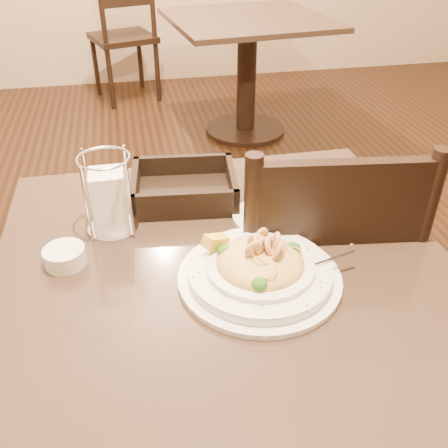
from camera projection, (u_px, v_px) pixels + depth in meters
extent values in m
cylinder|color=black|center=(226.00, 383.00, 1.19)|extent=(0.12, 0.12, 0.66)
cube|color=#443326|center=(226.00, 269.00, 0.99)|extent=(0.90, 0.90, 0.03)
cylinder|color=black|center=(245.00, 129.00, 3.33)|extent=(0.52, 0.52, 0.03)
cylinder|color=black|center=(246.00, 78.00, 3.14)|extent=(0.12, 0.12, 0.66)
cube|color=#443326|center=(248.00, 19.00, 2.94)|extent=(1.00, 1.00, 0.03)
cube|color=black|center=(307.00, 285.00, 1.35)|extent=(0.47, 0.47, 0.04)
cylinder|color=black|center=(343.00, 301.00, 1.64)|extent=(0.04, 0.04, 0.43)
cylinder|color=black|center=(234.00, 306.00, 1.62)|extent=(0.04, 0.04, 0.43)
cylinder|color=black|center=(379.00, 392.00, 1.34)|extent=(0.04, 0.04, 0.43)
cylinder|color=black|center=(245.00, 400.00, 1.32)|extent=(0.04, 0.04, 0.43)
cylinder|color=black|center=(417.00, 247.00, 1.07)|extent=(0.04, 0.04, 0.46)
cylinder|color=black|center=(251.00, 254.00, 1.05)|extent=(0.04, 0.04, 0.46)
cube|color=black|center=(341.00, 210.00, 1.00)|extent=(0.36, 0.08, 0.22)
cube|color=black|center=(123.00, 38.00, 3.64)|extent=(0.53, 0.53, 0.04)
cylinder|color=black|center=(140.00, 61.00, 3.98)|extent=(0.04, 0.04, 0.43)
cylinder|color=black|center=(96.00, 67.00, 3.83)|extent=(0.04, 0.04, 0.43)
cylinder|color=black|center=(157.00, 73.00, 3.71)|extent=(0.04, 0.04, 0.43)
cylinder|color=black|center=(111.00, 80.00, 3.57)|extent=(0.04, 0.04, 0.43)
cylinder|color=black|center=(152.00, 3.00, 3.44)|extent=(0.04, 0.04, 0.46)
cylinder|color=black|center=(102.00, 7.00, 3.30)|extent=(0.04, 0.04, 0.46)
cylinder|color=white|center=(259.00, 278.00, 0.94)|extent=(0.31, 0.31, 0.01)
cylinder|color=white|center=(260.00, 271.00, 0.93)|extent=(0.27, 0.27, 0.02)
cylinder|color=white|center=(260.00, 265.00, 0.92)|extent=(0.20, 0.20, 0.01)
ellipsoid|color=gold|center=(260.00, 263.00, 0.92)|extent=(0.16, 0.16, 0.06)
cube|color=yellow|center=(215.00, 242.00, 0.95)|extent=(0.06, 0.05, 0.04)
cube|color=silver|center=(328.00, 260.00, 0.94)|extent=(0.11, 0.03, 0.01)
cube|color=silver|center=(297.00, 263.00, 0.92)|extent=(0.03, 0.02, 0.00)
torus|color=gold|center=(254.00, 260.00, 0.92)|extent=(0.05, 0.05, 0.02)
torus|color=gold|center=(263.00, 248.00, 0.92)|extent=(0.06, 0.06, 0.02)
torus|color=gold|center=(275.00, 260.00, 0.89)|extent=(0.03, 0.05, 0.04)
torus|color=gold|center=(251.00, 271.00, 0.88)|extent=(0.04, 0.04, 0.01)
torus|color=gold|center=(265.00, 258.00, 0.90)|extent=(0.03, 0.03, 0.03)
torus|color=gold|center=(264.00, 251.00, 0.91)|extent=(0.05, 0.05, 0.03)
torus|color=gold|center=(260.00, 271.00, 0.88)|extent=(0.06, 0.06, 0.02)
torus|color=gold|center=(267.00, 256.00, 0.91)|extent=(0.05, 0.04, 0.02)
torus|color=gold|center=(276.00, 248.00, 0.92)|extent=(0.06, 0.06, 0.03)
torus|color=gold|center=(245.00, 252.00, 0.94)|extent=(0.04, 0.03, 0.02)
torus|color=gold|center=(249.00, 272.00, 0.89)|extent=(0.05, 0.04, 0.02)
torus|color=gold|center=(247.00, 272.00, 0.88)|extent=(0.04, 0.04, 0.01)
torus|color=gold|center=(251.00, 246.00, 0.95)|extent=(0.05, 0.05, 0.03)
torus|color=gold|center=(251.00, 252.00, 0.92)|extent=(0.04, 0.03, 0.03)
torus|color=gold|center=(292.00, 257.00, 0.92)|extent=(0.04, 0.04, 0.04)
torus|color=gold|center=(269.00, 273.00, 0.86)|extent=(0.04, 0.04, 0.02)
torus|color=gold|center=(283.00, 253.00, 0.91)|extent=(0.05, 0.05, 0.00)
torus|color=gold|center=(264.00, 273.00, 0.88)|extent=(0.03, 0.03, 0.02)
torus|color=gold|center=(273.00, 269.00, 0.88)|extent=(0.05, 0.05, 0.01)
torus|color=gold|center=(261.00, 257.00, 0.89)|extent=(0.04, 0.05, 0.03)
torus|color=#F1B077|center=(278.00, 251.00, 0.89)|extent=(0.04, 0.04, 0.04)
torus|color=#F1B077|center=(261.00, 237.00, 0.92)|extent=(0.04, 0.03, 0.04)
torus|color=#F1B077|center=(275.00, 242.00, 0.91)|extent=(0.03, 0.04, 0.04)
torus|color=#F1B077|center=(258.00, 245.00, 0.90)|extent=(0.04, 0.04, 0.04)
torus|color=#F1B077|center=(257.00, 244.00, 0.90)|extent=(0.04, 0.03, 0.04)
torus|color=#F1B077|center=(271.00, 246.00, 0.90)|extent=(0.04, 0.05, 0.04)
torus|color=#F1B077|center=(261.00, 246.00, 0.90)|extent=(0.04, 0.03, 0.04)
torus|color=#F1B077|center=(254.00, 250.00, 0.89)|extent=(0.04, 0.02, 0.04)
ellipsoid|color=#215012|center=(292.00, 249.00, 0.94)|extent=(0.03, 0.03, 0.02)
ellipsoid|color=#215012|center=(225.00, 251.00, 0.93)|extent=(0.03, 0.03, 0.02)
ellipsoid|color=#215012|center=(259.00, 284.00, 0.86)|extent=(0.03, 0.03, 0.02)
cube|color=#266619|center=(245.00, 234.00, 1.01)|extent=(0.00, 0.00, 0.00)
cube|color=#266619|center=(321.00, 287.00, 0.88)|extent=(0.00, 0.00, 0.00)
cube|color=#266619|center=(262.00, 306.00, 0.84)|extent=(0.00, 0.00, 0.00)
cube|color=#266619|center=(193.00, 278.00, 0.90)|extent=(0.00, 0.00, 0.00)
cube|color=#266619|center=(307.00, 306.00, 0.84)|extent=(0.00, 0.00, 0.00)
cube|color=#266619|center=(297.00, 245.00, 0.98)|extent=(0.00, 0.00, 0.00)
cube|color=#266619|center=(199.00, 273.00, 0.91)|extent=(0.00, 0.00, 0.00)
cube|color=#266619|center=(224.00, 296.00, 0.86)|extent=(0.00, 0.00, 0.00)
cube|color=#266619|center=(213.00, 242.00, 0.99)|extent=(0.00, 0.00, 0.00)
cube|color=#266619|center=(320.00, 282.00, 0.89)|extent=(0.00, 0.00, 0.00)
cube|color=#266619|center=(308.00, 249.00, 0.97)|extent=(0.00, 0.00, 0.00)
cube|color=white|center=(352.00, 224.00, 1.10)|extent=(0.14, 0.14, 0.00)
cylinder|color=#CD4B48|center=(356.00, 200.00, 1.06)|extent=(0.07, 0.07, 0.12)
cylinder|color=white|center=(360.00, 175.00, 1.03)|extent=(0.07, 0.07, 0.01)
cube|color=black|center=(185.00, 195.00, 1.19)|extent=(0.26, 0.22, 0.02)
cube|color=black|center=(232.00, 180.00, 1.18)|extent=(0.03, 0.20, 0.05)
cube|color=black|center=(135.00, 185.00, 1.16)|extent=(0.03, 0.20, 0.05)
cube|color=black|center=(183.00, 165.00, 1.25)|extent=(0.24, 0.04, 0.05)
cube|color=black|center=(185.00, 203.00, 1.09)|extent=(0.24, 0.04, 0.05)
cylinder|color=silver|center=(113.00, 227.00, 1.08)|extent=(0.11, 0.11, 0.01)
torus|color=silver|center=(103.00, 158.00, 0.99)|extent=(0.11, 0.11, 0.01)
cube|color=white|center=(109.00, 200.00, 1.05)|extent=(0.08, 0.08, 0.13)
cylinder|color=silver|center=(87.00, 205.00, 0.99)|extent=(0.01, 0.01, 0.17)
cylinder|color=silver|center=(130.00, 201.00, 1.01)|extent=(0.01, 0.01, 0.17)
cylinder|color=silver|center=(88.00, 185.00, 1.06)|extent=(0.01, 0.01, 0.17)
cylinder|color=silver|center=(128.00, 181.00, 1.08)|extent=(0.01, 0.01, 0.17)
cylinder|color=white|center=(267.00, 217.00, 1.12)|extent=(0.18, 0.18, 0.01)
cylinder|color=white|center=(65.00, 256.00, 0.97)|extent=(0.11, 0.11, 0.04)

